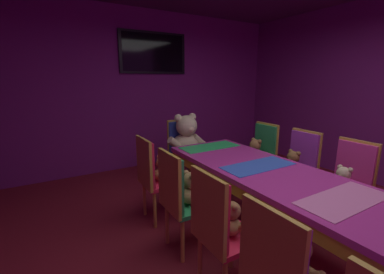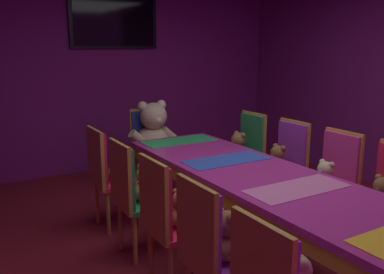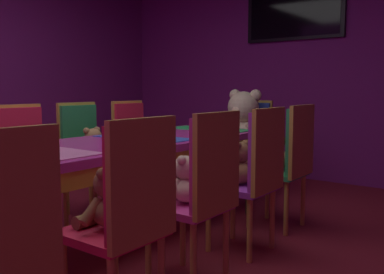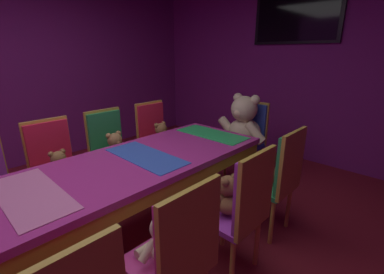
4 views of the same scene
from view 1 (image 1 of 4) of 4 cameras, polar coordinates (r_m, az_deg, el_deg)
name	(u,v)px [view 1 (image 1 of 4)]	position (r m, az deg, el deg)	size (l,w,h in m)	color
ground_plane	(287,254)	(2.81, 20.30, -23.06)	(7.90, 7.90, 0.00)	maroon
wall_back	(153,90)	(4.93, -8.68, 10.25)	(5.20, 0.12, 2.80)	#721E72
banquet_table	(293,189)	(2.49, 21.48, -10.63)	(0.90, 3.07, 0.75)	#B22D8C
chair_left_1	(278,272)	(1.63, 18.44, -26.39)	(0.42, 0.41, 0.98)	purple
teddy_left_1	(296,262)	(1.72, 21.97, -24.25)	(0.26, 0.34, 0.32)	brown
chair_left_2	(216,223)	(1.96, 5.41, -18.34)	(0.42, 0.41, 0.98)	red
teddy_left_2	(232,220)	(2.05, 8.79, -17.68)	(0.22, 0.29, 0.27)	olive
chair_left_3	(177,193)	(2.40, -3.28, -12.19)	(0.42, 0.41, 0.98)	#268C4C
teddy_left_3	(191,190)	(2.46, -0.20, -11.56)	(0.26, 0.33, 0.31)	#9E7247
chair_left_4	(151,171)	(2.93, -9.00, -7.54)	(0.42, 0.41, 0.98)	red
teddy_left_4	(163,170)	(2.99, -6.39, -7.26)	(0.25, 0.32, 0.30)	olive
chair_right_2	(350,177)	(3.21, 31.58, -7.54)	(0.42, 0.41, 0.98)	#CC338C
teddy_right_2	(342,181)	(3.10, 30.27, -8.45)	(0.23, 0.30, 0.28)	beige
chair_right_3	(300,161)	(3.51, 22.78, -4.99)	(0.42, 0.41, 0.98)	purple
teddy_right_3	(292,164)	(3.40, 21.29, -5.59)	(0.25, 0.32, 0.30)	brown
chair_right_4	(262,150)	(3.86, 15.21, -2.83)	(0.42, 0.41, 0.98)	#268C4C
teddy_right_4	(255,152)	(3.76, 13.65, -3.15)	(0.27, 0.34, 0.32)	olive
throne_chair	(182,145)	(4.04, -2.30, -1.71)	(0.41, 0.42, 0.98)	#2D47B2
king_teddy_bear	(187,138)	(3.86, -1.13, -0.32)	(0.68, 0.53, 0.64)	beige
wall_tv	(153,53)	(4.86, -8.51, 17.89)	(1.24, 0.06, 0.72)	black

